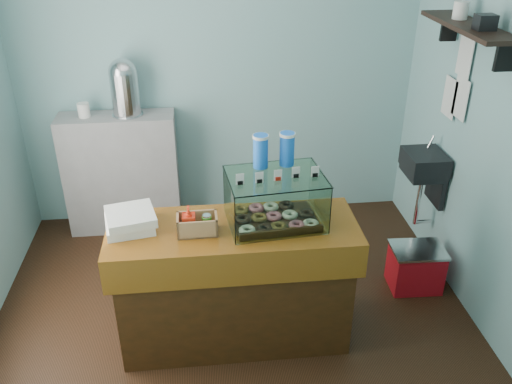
{
  "coord_description": "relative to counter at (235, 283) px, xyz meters",
  "views": [
    {
      "loc": [
        -0.17,
        -3.16,
        2.73
      ],
      "look_at": [
        0.16,
        -0.15,
        1.09
      ],
      "focal_mm": 38.0,
      "sensor_mm": 36.0,
      "label": 1
    }
  ],
  "objects": [
    {
      "name": "counter",
      "position": [
        0.0,
        0.0,
        0.0
      ],
      "size": [
        1.6,
        0.6,
        0.9
      ],
      "color": "#46220D",
      "rests_on": "ground"
    },
    {
      "name": "condiment_crate",
      "position": [
        -0.23,
        -0.04,
        0.51
      ],
      "size": [
        0.25,
        0.15,
        0.19
      ],
      "rotation": [
        0.0,
        0.0,
        0.02
      ],
      "color": "tan",
      "rests_on": "counter"
    },
    {
      "name": "red_cooler",
      "position": [
        1.45,
        0.39,
        -0.28
      ],
      "size": [
        0.42,
        0.32,
        0.36
      ],
      "rotation": [
        0.0,
        0.0,
        -0.04
      ],
      "color": "red",
      "rests_on": "ground"
    },
    {
      "name": "room_shell",
      "position": [
        0.03,
        0.26,
        1.25
      ],
      "size": [
        3.54,
        3.04,
        2.82
      ],
      "color": "#7FB7BA",
      "rests_on": "ground"
    },
    {
      "name": "back_shelf",
      "position": [
        -0.9,
        1.57,
        0.09
      ],
      "size": [
        1.0,
        0.32,
        1.1
      ],
      "primitive_type": "cube",
      "color": "#959598",
      "rests_on": "ground"
    },
    {
      "name": "pastry_boxes",
      "position": [
        -0.64,
        0.06,
        0.5
      ],
      "size": [
        0.36,
        0.35,
        0.12
      ],
      "rotation": [
        0.0,
        0.0,
        0.18
      ],
      "color": "white",
      "rests_on": "counter"
    },
    {
      "name": "ground",
      "position": [
        0.0,
        0.25,
        -0.46
      ],
      "size": [
        3.5,
        3.5,
        0.0
      ],
      "primitive_type": "plane",
      "color": "black",
      "rests_on": "ground"
    },
    {
      "name": "coffee_urn",
      "position": [
        -0.79,
        1.58,
        0.9
      ],
      "size": [
        0.27,
        0.27,
        0.49
      ],
      "color": "silver",
      "rests_on": "back_shelf"
    },
    {
      "name": "display_case",
      "position": [
        0.27,
        0.07,
        0.62
      ],
      "size": [
        0.64,
        0.5,
        0.55
      ],
      "rotation": [
        0.0,
        0.0,
        0.1
      ],
      "color": "#331F0F",
      "rests_on": "counter"
    }
  ]
}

